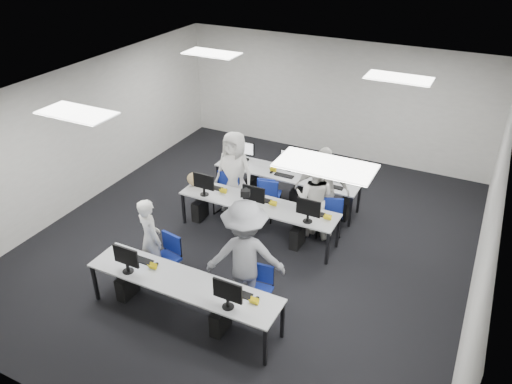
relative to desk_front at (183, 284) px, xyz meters
The scene contains 23 objects.
room 2.54m from the desk_front, 90.00° to the left, with size 9.00×9.02×3.00m.
ceiling_panels 3.33m from the desk_front, 90.00° to the left, with size 5.20×4.60×0.02m.
desk_front is the anchor object (origin of this frame).
desk_mid 2.60m from the desk_front, 90.00° to the left, with size 3.20×0.70×0.73m.
desk_back 4.00m from the desk_front, 90.00° to the left, with size 3.20×0.70×0.73m.
equipment_front 0.38m from the desk_front, behind, with size 2.51×0.41×1.19m.
equipment_mid 2.61m from the desk_front, 94.24° to the left, with size 2.91×0.41×1.19m.
equipment_back 4.04m from the desk_front, 87.27° to the left, with size 2.91×0.41×1.19m.
chair_0 1.08m from the desk_front, 141.88° to the left, with size 0.50×0.54×0.88m.
chair_1 1.24m from the desk_front, 32.49° to the left, with size 0.45×0.48×0.83m.
chair_2 3.22m from the desk_front, 107.34° to the left, with size 0.48×0.51×0.85m.
chair_3 3.26m from the desk_front, 92.84° to the left, with size 0.50×0.52×0.82m.
chair_4 3.41m from the desk_front, 73.94° to the left, with size 0.51×0.55×0.91m.
chair_5 3.56m from the desk_front, 107.04° to the left, with size 0.52×0.54×0.85m.
chair_6 3.45m from the desk_front, 92.12° to the left, with size 0.53×0.56×0.88m.
chair_7 3.60m from the desk_front, 69.35° to the left, with size 0.56×0.58×0.88m.
handbag 3.04m from the desk_front, 118.60° to the left, with size 0.37×0.23×0.30m, color #997A4F.
student_0 1.28m from the desk_front, 149.12° to the left, with size 0.56×0.37×1.54m, color white.
student_1 3.29m from the desk_front, 72.95° to the left, with size 0.79×0.61×1.62m, color white.
student_2 3.38m from the desk_front, 104.91° to the left, with size 0.87×0.57×1.79m, color white.
student_3 3.47m from the desk_front, 72.50° to the left, with size 1.08×0.45×1.84m, color white.
photographer 1.04m from the desk_front, 44.25° to the left, with size 1.26×0.72×1.95m, color slate.
dslr_camera 1.71m from the desk_front, 53.21° to the left, with size 0.14×0.18×0.10m, color black.
Camera 1 is at (3.66, -7.22, 5.71)m, focal length 35.00 mm.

